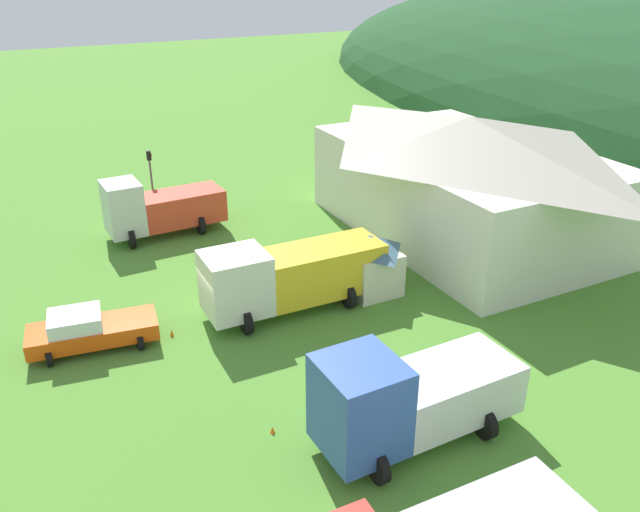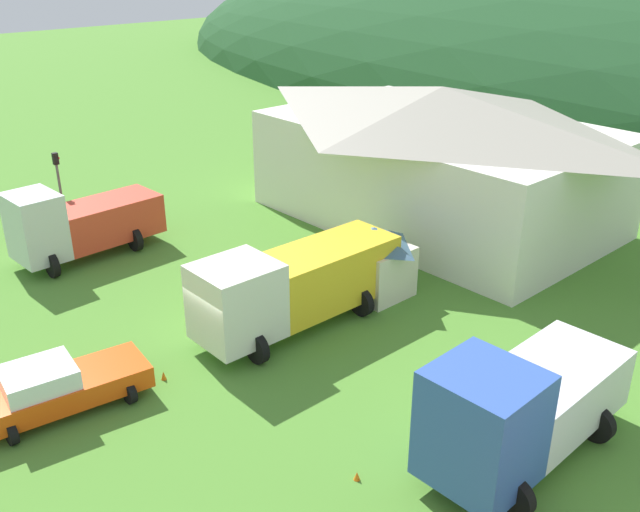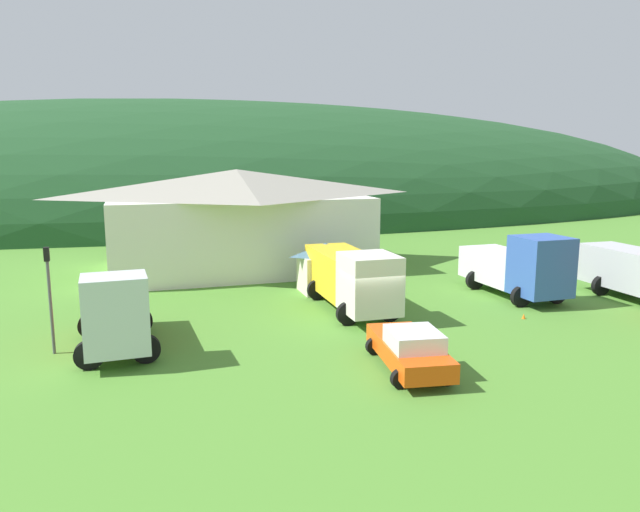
% 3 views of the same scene
% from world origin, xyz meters
% --- Properties ---
extents(ground_plane, '(200.00, 200.00, 0.00)m').
position_xyz_m(ground_plane, '(0.00, 0.00, 0.00)').
color(ground_plane, '#4C842D').
extents(depot_building, '(17.96, 11.39, 6.81)m').
position_xyz_m(depot_building, '(-3.55, 15.53, 3.51)').
color(depot_building, white).
rests_on(depot_building, ground).
extents(play_shed_cream, '(3.06, 2.46, 2.85)m').
position_xyz_m(play_shed_cream, '(0.08, 7.18, 1.47)').
color(play_shed_cream, beige).
rests_on(play_shed_cream, ground).
extents(tow_truck_silver, '(3.31, 6.72, 3.48)m').
position_xyz_m(tow_truck_silver, '(-11.17, -0.12, 1.68)').
color(tow_truck_silver, silver).
rests_on(tow_truck_silver, ground).
extents(heavy_rig_striped, '(3.25, 8.34, 3.29)m').
position_xyz_m(heavy_rig_striped, '(0.09, 2.92, 1.76)').
color(heavy_rig_striped, silver).
rests_on(heavy_rig_striped, ground).
extents(box_truck_blue, '(3.46, 7.16, 3.64)m').
position_xyz_m(box_truck_blue, '(9.84, 2.64, 1.78)').
color(box_truck_blue, '#3356AD').
rests_on(box_truck_blue, ground).
extents(service_pickup_orange, '(2.81, 5.36, 1.66)m').
position_xyz_m(service_pickup_orange, '(-0.79, -5.68, 0.83)').
color(service_pickup_orange, '#EB4D0F').
rests_on(service_pickup_orange, ground).
extents(traffic_light_west, '(0.20, 0.32, 4.33)m').
position_xyz_m(traffic_light_west, '(-13.59, 0.23, 2.64)').
color(traffic_light_west, '#4C4C51').
rests_on(traffic_light_west, ground).
extents(traffic_cone_near_pickup, '(0.36, 0.36, 0.50)m').
position_xyz_m(traffic_cone_near_pickup, '(7.52, -1.10, 0.00)').
color(traffic_cone_near_pickup, orange).
rests_on(traffic_cone_near_pickup, ground).
extents(traffic_cone_mid_row, '(0.36, 0.36, 0.61)m').
position_xyz_m(traffic_cone_mid_row, '(-0.09, -2.49, 0.00)').
color(traffic_cone_mid_row, orange).
rests_on(traffic_cone_mid_row, ground).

